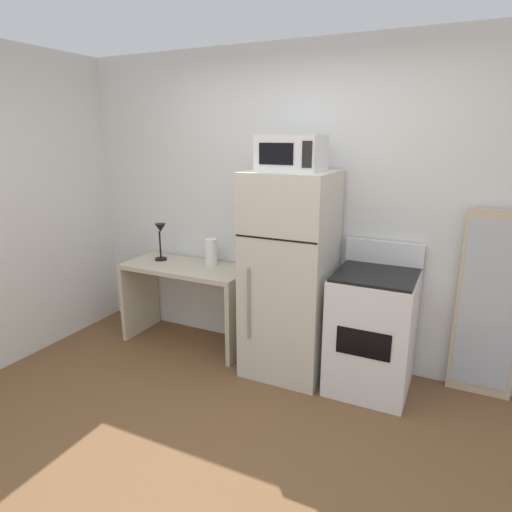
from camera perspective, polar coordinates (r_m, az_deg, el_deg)
name	(u,v)px	position (r m, az deg, el deg)	size (l,w,h in m)	color
ground_plane	(204,471)	(2.87, -6.76, -25.93)	(12.00, 12.00, 0.00)	brown
wall_back_white	(308,208)	(3.74, 6.71, 6.24)	(5.00, 0.10, 2.60)	silver
desk	(187,289)	(4.10, -8.88, -4.24)	(1.16, 0.52, 0.75)	beige
desk_lamp	(160,236)	(4.17, -12.25, 2.60)	(0.14, 0.12, 0.35)	black
paper_towel_roll	(211,252)	(3.99, -5.83, 0.54)	(0.11, 0.11, 0.24)	white
refrigerator	(290,275)	(3.50, 4.40, -2.49)	(0.64, 0.65, 1.63)	beige
microwave	(291,153)	(3.32, 4.61, 13.13)	(0.46, 0.35, 0.26)	silver
oven_range	(372,331)	(3.48, 14.76, -9.31)	(0.59, 0.61, 1.10)	white
leaning_mirror	(489,307)	(3.59, 27.91, -5.81)	(0.44, 0.03, 1.40)	#C6B793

